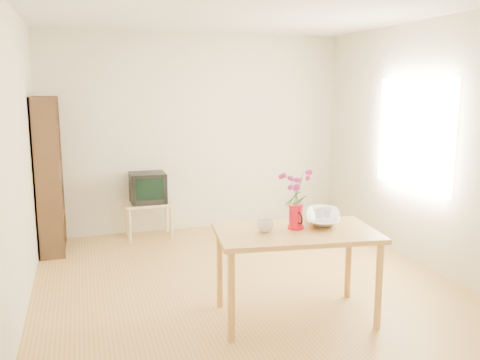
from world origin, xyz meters
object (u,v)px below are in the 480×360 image
object	(u,v)px
mug	(265,226)
table	(296,241)
pitcher	(296,218)
television	(148,187)
bowl	(323,198)

from	to	relation	value
mug	table	bearing A→B (deg)	167.99
pitcher	television	bearing A→B (deg)	107.19
pitcher	bowl	world-z (taller)	bowl
mug	bowl	world-z (taller)	bowl
bowl	mug	bearing A→B (deg)	-164.83
table	pitcher	bearing A→B (deg)	79.96
pitcher	television	world-z (taller)	pitcher
table	bowl	distance (m)	0.49
mug	television	bearing A→B (deg)	-79.59
pitcher	mug	bearing A→B (deg)	-176.87
television	mug	bearing A→B (deg)	-77.56
mug	television	size ratio (longest dim) A/B	0.30
table	mug	size ratio (longest dim) A/B	10.59
table	bowl	xyz separation A→B (m)	(0.34, 0.20, 0.30)
mug	television	distance (m)	2.74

